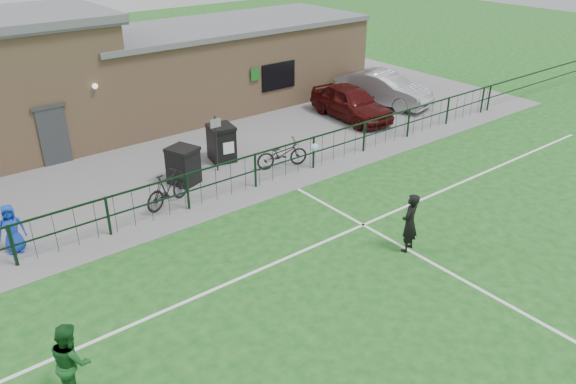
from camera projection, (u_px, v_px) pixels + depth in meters
ground at (427, 324)px, 12.41m from camera, size 90.00×90.00×0.00m
paving_strip at (154, 145)px, 21.91m from camera, size 34.00×13.00×0.02m
pitch_line_touch at (234, 198)px, 17.90m from camera, size 28.00×0.10×0.01m
pitch_line_mid at (311, 248)px, 15.23m from camera, size 28.00×0.10×0.01m
pitch_line_perp at (481, 290)px, 13.52m from camera, size 0.10×16.00×0.01m
perimeter_fence at (230, 179)px, 17.78m from camera, size 28.00×0.10×1.20m
wheelie_bin_left at (183, 167)px, 18.58m from camera, size 1.04×1.10×1.18m
wheelie_bin_right at (221, 144)px, 20.31m from camera, size 0.99×1.08×1.24m
sign_post at (216, 144)px, 19.31m from camera, size 0.07×0.07×2.00m
car_maroon at (351, 102)px, 24.45m from camera, size 2.04×4.38×1.45m
car_silver at (383, 89)px, 26.25m from camera, size 2.70×4.85×1.51m
bicycle_d at (168, 189)px, 17.18m from camera, size 1.90×1.12×1.10m
bicycle_e at (282, 154)px, 19.81m from camera, size 1.99×1.15×0.99m
spectator_child at (11, 229)px, 14.75m from camera, size 0.75×0.58×1.38m
goalkeeper_kick at (407, 221)px, 14.80m from camera, size 1.41×3.16×2.43m
outfield_player at (71, 361)px, 10.21m from camera, size 0.65×0.82×1.66m
clubhouse at (94, 77)px, 22.55m from camera, size 24.25×5.40×4.96m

